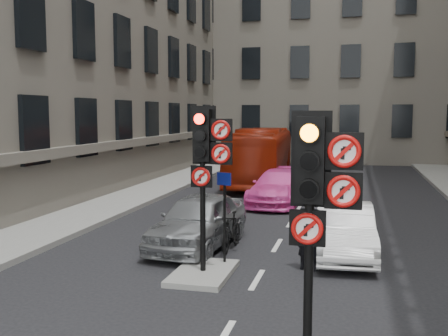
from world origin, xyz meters
The scene contains 12 objects.
pavement_left centered at (-7.20, 12.00, 0.08)m, with size 3.00×50.00×0.16m, color gray.
centre_island centered at (-1.20, 5.00, 0.06)m, with size 1.20×2.00×0.12m, color gray.
building_far centered at (0.00, 38.00, 10.00)m, with size 30.00×14.00×20.00m, color #656055.
signal_near centered at (1.49, 0.99, 2.58)m, with size 0.91×0.40×3.58m.
signal_far centered at (-1.11, 4.99, 2.70)m, with size 0.91×0.40×3.58m.
car_silver centered at (-2.01, 7.33, 0.71)m, with size 1.69×4.19×1.43m, color #95989C.
car_white centered at (1.77, 7.40, 0.64)m, with size 1.35×3.89×1.28m, color silver.
car_pink centered at (-0.87, 14.39, 0.66)m, with size 1.85×4.56×1.32m, color #ED45A8.
bus_red centered at (-2.59, 20.34, 1.39)m, with size 2.34×9.98×2.78m, color maroon.
motorcycle centered at (-1.09, 7.24, 0.49)m, with size 0.46×1.64×0.99m, color black.
motorcyclist centered at (1.00, 6.00, 0.88)m, with size 0.64×0.42×1.77m, color black.
info_sign centered at (-0.90, 5.73, 1.46)m, with size 0.35×0.16×2.08m.
Camera 1 is at (1.93, -5.70, 3.55)m, focal length 42.00 mm.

